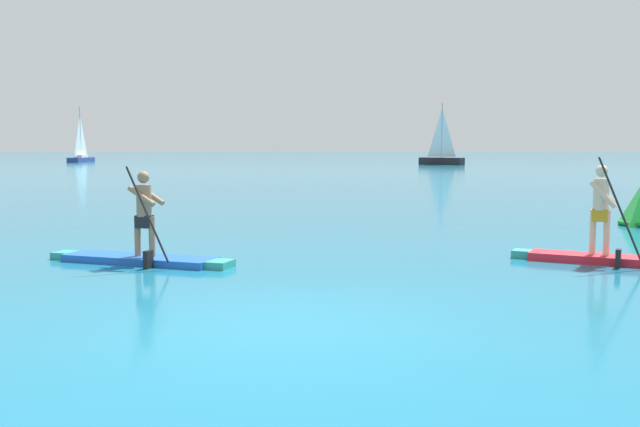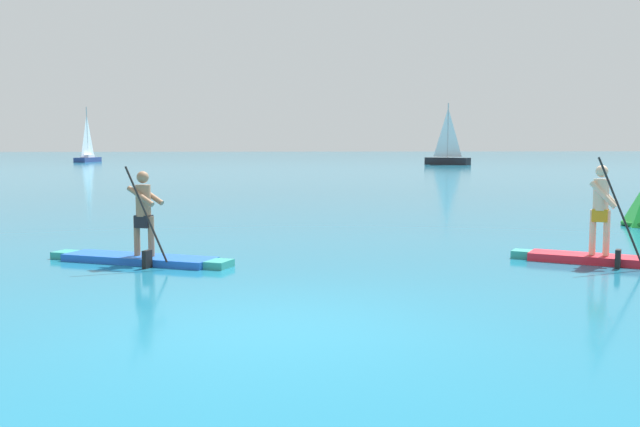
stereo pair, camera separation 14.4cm
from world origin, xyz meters
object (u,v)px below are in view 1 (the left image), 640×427
(paddleboarder_mid_center, at_px, (142,248))
(sailboat_left_horizon, at_px, (81,155))
(sailboat_right_horizon, at_px, (442,156))
(paddleboarder_far_right, at_px, (606,246))

(paddleboarder_mid_center, height_order, sailboat_left_horizon, sailboat_left_horizon)
(sailboat_left_horizon, relative_size, sailboat_right_horizon, 1.04)
(sailboat_right_horizon, bearing_deg, sailboat_left_horizon, -158.78)
(sailboat_left_horizon, xyz_separation_m, sailboat_right_horizon, (40.15, -17.41, 0.04))
(paddleboarder_far_right, bearing_deg, paddleboarder_mid_center, -153.12)
(sailboat_left_horizon, bearing_deg, sailboat_right_horizon, 77.34)
(paddleboarder_mid_center, bearing_deg, paddleboarder_far_right, 19.12)
(paddleboarder_mid_center, relative_size, paddleboarder_far_right, 1.15)
(paddleboarder_far_right, relative_size, sailboat_left_horizon, 0.43)
(paddleboarder_mid_center, xyz_separation_m, sailboat_left_horizon, (-16.03, 78.27, 0.61))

